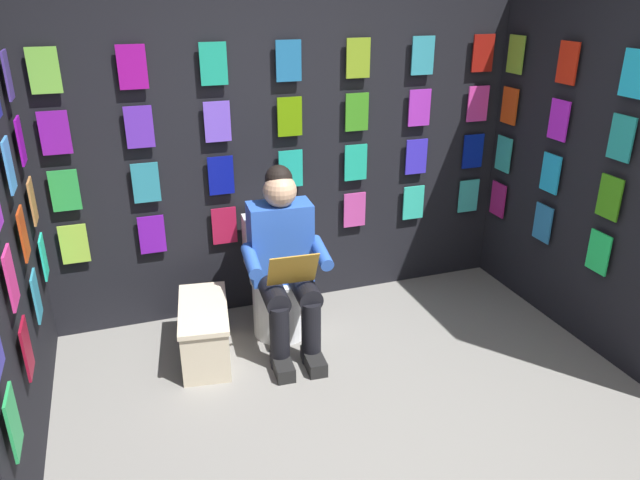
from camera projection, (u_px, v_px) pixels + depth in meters
The scene contains 5 objects.
display_wall_back at pixel (287, 159), 4.20m from camera, with size 3.43×0.14×2.16m.
display_wall_left at pixel (590, 176), 3.82m from camera, with size 0.14×1.96×2.16m.
toilet at pixel (278, 284), 4.08m from camera, with size 0.41×0.56×0.77m.
person_reading at pixel (285, 261), 3.78m from camera, with size 0.54×0.70×1.19m.
comic_longbox_near at pixel (205, 331), 3.80m from camera, with size 0.39×0.70×0.36m.
Camera 1 is at (1.13, 1.92, 2.20)m, focal length 33.65 mm.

